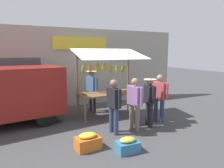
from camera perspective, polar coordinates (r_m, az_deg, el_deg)
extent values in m
plane|color=#424244|center=(7.91, -0.95, -8.69)|extent=(40.00, 40.00, 0.00)
cube|color=#9E998E|center=(9.62, -6.48, 4.67)|extent=(9.00, 0.25, 3.40)
cube|color=yellow|center=(9.34, -8.62, 10.96)|extent=(2.40, 0.06, 0.56)
cube|color=#47474C|center=(9.02, -24.67, -0.16)|extent=(1.90, 0.04, 2.10)
cube|color=brown|center=(7.70, -0.97, -2.61)|extent=(2.20, 0.90, 0.05)
cylinder|color=brown|center=(7.08, -7.35, -7.35)|extent=(0.06, 0.06, 0.83)
cylinder|color=brown|center=(7.95, 7.09, -5.56)|extent=(0.06, 0.06, 0.83)
cylinder|color=brown|center=(7.80, -9.17, -5.89)|extent=(0.06, 0.06, 0.83)
cylinder|color=brown|center=(8.60, 4.27, -4.44)|extent=(0.06, 0.06, 0.83)
cylinder|color=brown|center=(7.65, -9.47, -0.36)|extent=(0.07, 0.07, 2.35)
cylinder|color=brown|center=(8.48, 4.42, 0.60)|extent=(0.07, 0.07, 2.35)
cylinder|color=brown|center=(7.92, -2.21, 7.14)|extent=(2.12, 0.06, 0.06)
cube|color=beige|center=(7.42, -0.51, 8.21)|extent=(2.50, 1.46, 0.39)
cylinder|color=brown|center=(8.24, 3.25, 6.10)|extent=(0.01, 0.01, 0.32)
ellipsoid|color=gold|center=(8.26, 3.23, 4.07)|extent=(0.19, 0.23, 0.27)
cylinder|color=brown|center=(8.18, 1.46, 6.25)|extent=(0.01, 0.01, 0.27)
ellipsoid|color=#B2CC4C|center=(8.20, 1.45, 4.09)|extent=(0.20, 0.20, 0.35)
cylinder|color=brown|center=(8.00, -0.28, 6.03)|extent=(0.01, 0.01, 0.32)
ellipsoid|color=yellow|center=(8.02, -0.28, 3.85)|extent=(0.23, 0.23, 0.30)
cylinder|color=brown|center=(7.91, -1.96, 6.40)|extent=(0.01, 0.01, 0.20)
ellipsoid|color=yellow|center=(7.92, -1.95, 4.63)|extent=(0.26, 0.27, 0.29)
cylinder|color=brown|center=(7.81, -3.84, 6.44)|extent=(0.01, 0.01, 0.18)
ellipsoid|color=gold|center=(7.83, -3.82, 4.42)|extent=(0.21, 0.19, 0.37)
cylinder|color=brown|center=(7.71, -5.89, 6.25)|extent=(0.01, 0.01, 0.22)
ellipsoid|color=yellow|center=(7.72, -5.86, 4.40)|extent=(0.19, 0.22, 0.28)
cylinder|color=brown|center=(7.62, -7.72, 6.11)|extent=(0.01, 0.01, 0.24)
ellipsoid|color=gold|center=(7.64, -7.67, 3.96)|extent=(0.21, 0.23, 0.34)
ellipsoid|color=gold|center=(7.38, -7.59, -2.58)|extent=(0.13, 0.19, 0.10)
ellipsoid|color=orange|center=(7.73, 0.98, -1.84)|extent=(0.25, 0.19, 0.14)
cylinder|color=#232328|center=(8.45, -5.96, -4.70)|extent=(0.14, 0.14, 0.83)
cylinder|color=#232328|center=(8.22, -4.94, -5.06)|extent=(0.14, 0.14, 0.83)
cube|color=#476B9E|center=(8.20, -5.53, -0.06)|extent=(0.32, 0.54, 0.59)
cylinder|color=#476B9E|center=(8.45, -6.66, 0.35)|extent=(0.09, 0.09, 0.54)
cylinder|color=#476B9E|center=(7.94, -4.32, -0.16)|extent=(0.09, 0.09, 0.54)
sphere|color=#8C664C|center=(8.14, -5.57, 2.99)|extent=(0.23, 0.23, 0.23)
cylinder|color=beige|center=(8.14, -5.58, 3.47)|extent=(0.43, 0.43, 0.02)
cylinder|color=navy|center=(7.26, 13.52, -7.23)|extent=(0.14, 0.14, 0.80)
cylinder|color=navy|center=(7.42, 11.89, -6.83)|extent=(0.14, 0.14, 0.80)
cube|color=#BF4C51|center=(7.19, 12.88, -1.75)|extent=(0.32, 0.52, 0.57)
cylinder|color=#BF4C51|center=(7.00, 14.82, -1.90)|extent=(0.09, 0.09, 0.52)
cylinder|color=#BF4C51|center=(7.37, 11.04, -1.25)|extent=(0.09, 0.09, 0.52)
sphere|color=#A87A5B|center=(7.12, 12.99, 1.62)|extent=(0.22, 0.22, 0.22)
cylinder|color=navy|center=(6.06, 1.13, -10.24)|extent=(0.14, 0.14, 0.79)
cylinder|color=navy|center=(6.27, -0.15, -9.58)|extent=(0.14, 0.14, 0.79)
cube|color=black|center=(5.99, 0.49, -3.77)|extent=(0.26, 0.49, 0.56)
cylinder|color=black|center=(5.73, 2.04, -4.10)|extent=(0.09, 0.09, 0.51)
cylinder|color=black|center=(6.23, -0.94, -3.07)|extent=(0.09, 0.09, 0.51)
sphere|color=#8C664C|center=(5.91, 0.49, 0.19)|extent=(0.22, 0.22, 0.22)
cylinder|color=#726656|center=(6.39, 6.91, -9.30)|extent=(0.14, 0.14, 0.79)
cylinder|color=#726656|center=(6.57, 5.37, -8.74)|extent=(0.14, 0.14, 0.79)
cube|color=#93669E|center=(6.31, 6.23, -3.15)|extent=(0.29, 0.51, 0.56)
cylinder|color=#93669E|center=(6.09, 8.08, -3.40)|extent=(0.09, 0.09, 0.52)
cylinder|color=#93669E|center=(6.53, 4.51, -2.52)|extent=(0.09, 0.09, 0.52)
sphere|color=#A87A5B|center=(6.24, 6.29, 0.63)|extent=(0.22, 0.22, 0.22)
cylinder|color=#232328|center=(6.76, 10.54, -8.46)|extent=(0.14, 0.14, 0.77)
cylinder|color=#232328|center=(6.98, 9.72, -7.88)|extent=(0.14, 0.14, 0.77)
cube|color=black|center=(6.71, 10.27, -2.77)|extent=(0.32, 0.50, 0.55)
cylinder|color=black|center=(6.44, 11.28, -3.07)|extent=(0.09, 0.09, 0.50)
cylinder|color=black|center=(6.97, 9.35, -2.13)|extent=(0.09, 0.09, 0.50)
sphere|color=#A87A5B|center=(6.64, 10.37, 0.70)|extent=(0.21, 0.21, 0.21)
cylinder|color=beige|center=(6.63, 10.38, 1.24)|extent=(0.40, 0.40, 0.02)
cylinder|color=black|center=(7.07, -17.66, -8.43)|extent=(0.68, 0.26, 0.66)
cylinder|color=black|center=(8.63, -20.64, -5.50)|extent=(0.68, 0.26, 0.66)
cube|color=teal|center=(5.19, 4.29, -16.77)|extent=(0.55, 0.39, 0.26)
ellipsoid|color=gold|center=(5.12, 4.31, -14.96)|extent=(0.41, 0.28, 0.12)
cube|color=#D1661E|center=(5.35, -6.65, -15.76)|extent=(0.62, 0.47, 0.30)
ellipsoid|color=yellow|center=(5.27, -6.69, -13.78)|extent=(0.45, 0.32, 0.12)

